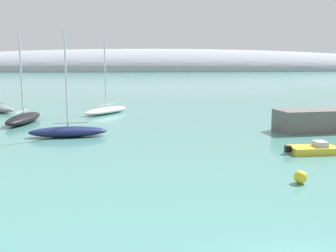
{
  "coord_description": "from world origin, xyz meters",
  "views": [
    {
      "loc": [
        -5.96,
        -12.09,
        7.06
      ],
      "look_at": [
        -2.46,
        25.12,
        1.04
      ],
      "focal_mm": 44.51,
      "sensor_mm": 36.0,
      "label": 1
    }
  ],
  "objects_px": {
    "sailboat_navy_near_shore": "(68,131)",
    "motorboat_yellow_foreground": "(314,149)",
    "mooring_buoy_yellow": "(300,177)",
    "sailboat_white_mid_mooring": "(106,110)",
    "sailboat_black_outer_mooring": "(23,118)"
  },
  "relations": [
    {
      "from": "sailboat_navy_near_shore",
      "to": "motorboat_yellow_foreground",
      "type": "xyz_separation_m",
      "value": [
        19.51,
        -8.59,
        -0.25
      ]
    },
    {
      "from": "mooring_buoy_yellow",
      "to": "sailboat_white_mid_mooring",
      "type": "bearing_deg",
      "value": 111.48
    },
    {
      "from": "sailboat_navy_near_shore",
      "to": "sailboat_black_outer_mooring",
      "type": "distance_m",
      "value": 10.75
    },
    {
      "from": "sailboat_navy_near_shore",
      "to": "mooring_buoy_yellow",
      "type": "distance_m",
      "value": 22.18
    },
    {
      "from": "sailboat_black_outer_mooring",
      "to": "mooring_buoy_yellow",
      "type": "relative_size",
      "value": 13.22
    },
    {
      "from": "motorboat_yellow_foreground",
      "to": "mooring_buoy_yellow",
      "type": "bearing_deg",
      "value": -121.3
    },
    {
      "from": "sailboat_navy_near_shore",
      "to": "mooring_buoy_yellow",
      "type": "relative_size",
      "value": 12.65
    },
    {
      "from": "sailboat_navy_near_shore",
      "to": "sailboat_black_outer_mooring",
      "type": "height_order",
      "value": "sailboat_black_outer_mooring"
    },
    {
      "from": "sailboat_white_mid_mooring",
      "to": "motorboat_yellow_foreground",
      "type": "xyz_separation_m",
      "value": [
        16.91,
        -24.95,
        -0.21
      ]
    },
    {
      "from": "motorboat_yellow_foreground",
      "to": "sailboat_navy_near_shore",
      "type": "bearing_deg",
      "value": 154.21
    },
    {
      "from": "sailboat_black_outer_mooring",
      "to": "motorboat_yellow_foreground",
      "type": "xyz_separation_m",
      "value": [
        25.62,
        -17.43,
        -0.29
      ]
    },
    {
      "from": "sailboat_navy_near_shore",
      "to": "sailboat_white_mid_mooring",
      "type": "xyz_separation_m",
      "value": [
        2.6,
        16.37,
        -0.04
      ]
    },
    {
      "from": "sailboat_navy_near_shore",
      "to": "motorboat_yellow_foreground",
      "type": "bearing_deg",
      "value": 151.85
    },
    {
      "from": "sailboat_white_mid_mooring",
      "to": "sailboat_black_outer_mooring",
      "type": "height_order",
      "value": "sailboat_white_mid_mooring"
    },
    {
      "from": "sailboat_white_mid_mooring",
      "to": "sailboat_black_outer_mooring",
      "type": "relative_size",
      "value": 1.0
    }
  ]
}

